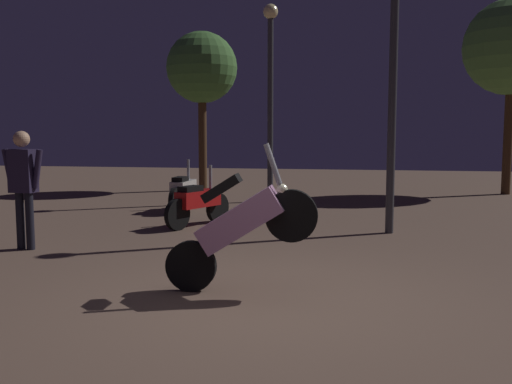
% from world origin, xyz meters
% --- Properties ---
extents(ground_plane, '(40.00, 40.00, 0.00)m').
position_xyz_m(ground_plane, '(0.00, 0.00, 0.00)').
color(ground_plane, brown).
extents(motorcycle_pink_foreground, '(1.66, 0.32, 1.63)m').
position_xyz_m(motorcycle_pink_foreground, '(-0.33, 0.25, 0.74)').
color(motorcycle_pink_foreground, black).
rests_on(motorcycle_pink_foreground, ground_plane).
extents(motorcycle_white_parked_left, '(0.33, 1.66, 1.11)m').
position_xyz_m(motorcycle_white_parked_left, '(-2.81, 6.31, 0.44)').
color(motorcycle_white_parked_left, black).
rests_on(motorcycle_white_parked_left, ground_plane).
extents(motorcycle_red_parked_right, '(0.83, 1.53, 1.11)m').
position_xyz_m(motorcycle_red_parked_right, '(-1.95, 4.38, 0.44)').
color(motorcycle_red_parked_right, black).
rests_on(motorcycle_red_parked_right, ground_plane).
extents(person_rider_beside, '(0.67, 0.26, 1.75)m').
position_xyz_m(person_rider_beside, '(-3.92, 1.96, 1.05)').
color(person_rider_beside, black).
rests_on(person_rider_beside, ground_plane).
extents(streetlamp_near, '(0.36, 0.36, 4.77)m').
position_xyz_m(streetlamp_near, '(-1.17, 8.25, 3.05)').
color(streetlamp_near, '#38383D').
rests_on(streetlamp_near, ground_plane).
extents(streetlamp_far, '(0.36, 0.36, 4.86)m').
position_xyz_m(streetlamp_far, '(1.48, 4.26, 3.10)').
color(streetlamp_far, '#38383D').
rests_on(streetlamp_far, ground_plane).
extents(tree_left_bg, '(2.58, 2.58, 5.28)m').
position_xyz_m(tree_left_bg, '(5.00, 10.92, 3.96)').
color(tree_left_bg, '#4C331E').
rests_on(tree_left_bg, ground_plane).
extents(tree_center_bg, '(2.05, 2.05, 4.58)m').
position_xyz_m(tree_center_bg, '(-3.51, 10.57, 3.52)').
color(tree_center_bg, '#4C331E').
rests_on(tree_center_bg, ground_plane).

